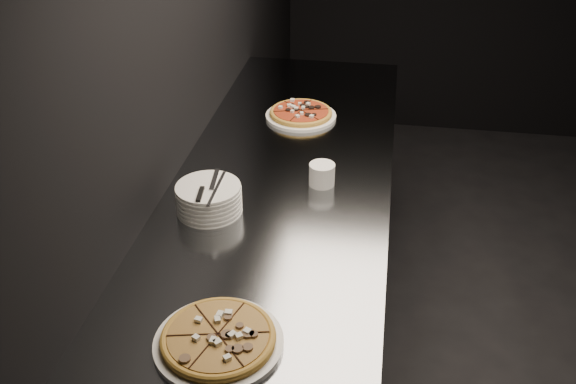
% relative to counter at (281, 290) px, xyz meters
% --- Properties ---
extents(wall_left, '(0.02, 5.00, 2.80)m').
position_rel_counter_xyz_m(wall_left, '(-0.37, 0.00, 0.94)').
color(wall_left, black).
rests_on(wall_left, floor).
extents(counter, '(0.74, 2.44, 0.92)m').
position_rel_counter_xyz_m(counter, '(0.00, 0.00, 0.00)').
color(counter, slate).
rests_on(counter, floor).
extents(pizza_mushroom, '(0.33, 0.33, 0.04)m').
position_rel_counter_xyz_m(pizza_mushroom, '(-0.02, -0.76, 0.48)').
color(pizza_mushroom, white).
rests_on(pizza_mushroom, counter).
extents(pizza_tomato, '(0.32, 0.32, 0.03)m').
position_rel_counter_xyz_m(pizza_tomato, '(-0.01, 0.54, 0.48)').
color(pizza_tomato, white).
rests_on(pizza_tomato, counter).
extents(plate_stack, '(0.20, 0.20, 0.09)m').
position_rel_counter_xyz_m(plate_stack, '(-0.19, -0.20, 0.51)').
color(plate_stack, white).
rests_on(plate_stack, counter).
extents(cutlery, '(0.08, 0.22, 0.01)m').
position_rel_counter_xyz_m(cutlery, '(-0.19, -0.21, 0.55)').
color(cutlery, silver).
rests_on(cutlery, plate_stack).
extents(ramekin, '(0.09, 0.09, 0.08)m').
position_rel_counter_xyz_m(ramekin, '(0.14, 0.03, 0.50)').
color(ramekin, white).
rests_on(ramekin, counter).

